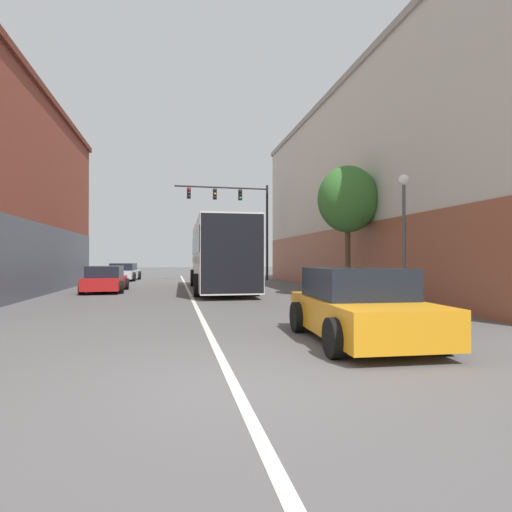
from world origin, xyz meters
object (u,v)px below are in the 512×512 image
object	(u,v)px
parked_car_left_near	(124,272)
street_lamp	(404,228)
hatchback_foreground	(360,306)
bus	(220,253)
street_tree_near	(348,200)
traffic_signal_gantry	(239,210)
parked_car_left_mid	(106,280)

from	to	relation	value
parked_car_left_near	street_lamp	bearing A→B (deg)	-148.66
hatchback_foreground	parked_car_left_near	distance (m)	25.56
bus	street_tree_near	bearing A→B (deg)	-133.55
street_lamp	parked_car_left_near	bearing A→B (deg)	117.64
street_tree_near	parked_car_left_near	bearing A→B (deg)	124.51
parked_car_left_near	traffic_signal_gantry	bearing A→B (deg)	-97.52
traffic_signal_gantry	bus	bearing A→B (deg)	-105.24
hatchback_foreground	parked_car_left_mid	world-z (taller)	hatchback_foreground
bus	parked_car_left_mid	world-z (taller)	bus
hatchback_foreground	parked_car_left_mid	size ratio (longest dim) A/B	0.93
parked_car_left_mid	street_lamp	xyz separation A→B (m)	(10.36, -9.62, 1.98)
bus	hatchback_foreground	world-z (taller)	bus
traffic_signal_gantry	street_tree_near	bearing A→B (deg)	-80.55
parked_car_left_mid	street_tree_near	distance (m)	12.25
traffic_signal_gantry	street_lamp	xyz separation A→B (m)	(2.15, -18.82, -2.82)
hatchback_foreground	street_tree_near	bearing A→B (deg)	-20.10
bus	traffic_signal_gantry	world-z (taller)	traffic_signal_gantry
parked_car_left_near	parked_car_left_mid	world-z (taller)	parked_car_left_near
hatchback_foreground	traffic_signal_gantry	xyz separation A→B (m)	(1.32, 22.79, 4.73)
parked_car_left_near	parked_car_left_mid	size ratio (longest dim) A/B	1.05
traffic_signal_gantry	street_lamp	size ratio (longest dim) A/B	1.73
traffic_signal_gantry	parked_car_left_near	bearing A→B (deg)	168.79
bus	street_lamp	xyz separation A→B (m)	(4.70, -9.47, 0.65)
hatchback_foreground	parked_car_left_mid	xyz separation A→B (m)	(-6.89, 13.60, -0.07)
street_lamp	traffic_signal_gantry	bearing A→B (deg)	96.52
hatchback_foreground	parked_car_left_mid	distance (m)	15.25
bus	street_tree_near	size ratio (longest dim) A/B	1.97
parked_car_left_near	street_tree_near	xyz separation A→B (m)	(10.97, -15.95, 3.52)
hatchback_foreground	traffic_signal_gantry	bearing A→B (deg)	-0.07
parked_car_left_mid	parked_car_left_near	bearing A→B (deg)	1.04
street_tree_near	street_lamp	bearing A→B (deg)	-92.74
street_lamp	bus	bearing A→B (deg)	116.41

